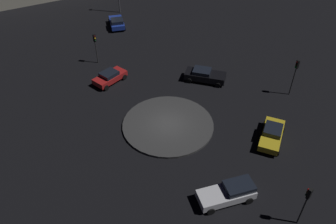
{
  "coord_description": "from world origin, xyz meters",
  "views": [
    {
      "loc": [
        23.93,
        -4.83,
        21.84
      ],
      "look_at": [
        0.0,
        0.0,
        1.69
      ],
      "focal_mm": 35.88,
      "sensor_mm": 36.0,
      "label": 1
    }
  ],
  "objects_px": {
    "car_red": "(110,77)",
    "traffic_light_northeast": "(306,199)",
    "car_blue": "(117,22)",
    "traffic_light_north": "(295,71)",
    "car_yellow": "(272,134)",
    "car_white": "(229,193)",
    "traffic_light_southwest": "(95,43)",
    "car_black": "(205,75)"
  },
  "relations": [
    {
      "from": "car_red",
      "to": "car_blue",
      "type": "distance_m",
      "value": 14.3
    },
    {
      "from": "car_yellow",
      "to": "traffic_light_southwest",
      "type": "distance_m",
      "value": 22.88
    },
    {
      "from": "car_yellow",
      "to": "traffic_light_southwest",
      "type": "height_order",
      "value": "traffic_light_southwest"
    },
    {
      "from": "car_red",
      "to": "traffic_light_north",
      "type": "relative_size",
      "value": 0.97
    },
    {
      "from": "car_black",
      "to": "car_white",
      "type": "distance_m",
      "value": 16.33
    },
    {
      "from": "car_red",
      "to": "traffic_light_northeast",
      "type": "xyz_separation_m",
      "value": [
        20.94,
        12.12,
        2.07
      ]
    },
    {
      "from": "car_white",
      "to": "traffic_light_northeast",
      "type": "bearing_deg",
      "value": 139.09
    },
    {
      "from": "car_blue",
      "to": "traffic_light_north",
      "type": "relative_size",
      "value": 0.97
    },
    {
      "from": "car_black",
      "to": "traffic_light_north",
      "type": "bearing_deg",
      "value": -0.61
    },
    {
      "from": "car_white",
      "to": "traffic_light_southwest",
      "type": "height_order",
      "value": "traffic_light_southwest"
    },
    {
      "from": "car_red",
      "to": "traffic_light_northeast",
      "type": "bearing_deg",
      "value": -98.39
    },
    {
      "from": "car_red",
      "to": "car_blue",
      "type": "bearing_deg",
      "value": 43.73
    },
    {
      "from": "car_blue",
      "to": "traffic_light_northeast",
      "type": "distance_m",
      "value": 36.6
    },
    {
      "from": "car_white",
      "to": "traffic_light_northeast",
      "type": "xyz_separation_m",
      "value": [
        2.98,
        4.24,
        2.01
      ]
    },
    {
      "from": "car_blue",
      "to": "traffic_light_southwest",
      "type": "relative_size",
      "value": 1.08
    },
    {
      "from": "car_blue",
      "to": "traffic_light_north",
      "type": "height_order",
      "value": "traffic_light_north"
    },
    {
      "from": "car_red",
      "to": "traffic_light_northeast",
      "type": "height_order",
      "value": "traffic_light_northeast"
    },
    {
      "from": "car_black",
      "to": "car_white",
      "type": "height_order",
      "value": "car_white"
    },
    {
      "from": "car_blue",
      "to": "traffic_light_north",
      "type": "xyz_separation_m",
      "value": [
        20.43,
        17.01,
        2.28
      ]
    },
    {
      "from": "car_blue",
      "to": "traffic_light_southwest",
      "type": "distance_m",
      "value": 10.34
    },
    {
      "from": "traffic_light_northeast",
      "to": "traffic_light_southwest",
      "type": "bearing_deg",
      "value": -2.43
    },
    {
      "from": "car_black",
      "to": "car_blue",
      "type": "height_order",
      "value": "car_black"
    },
    {
      "from": "traffic_light_north",
      "to": "traffic_light_southwest",
      "type": "xyz_separation_m",
      "value": [
        -10.79,
        -20.16,
        -0.27
      ]
    },
    {
      "from": "car_white",
      "to": "traffic_light_northeast",
      "type": "distance_m",
      "value": 5.55
    },
    {
      "from": "car_red",
      "to": "car_white",
      "type": "relative_size",
      "value": 0.91
    },
    {
      "from": "car_red",
      "to": "traffic_light_southwest",
      "type": "xyz_separation_m",
      "value": [
        -4.52,
        -1.21,
        2.04
      ]
    },
    {
      "from": "traffic_light_southwest",
      "to": "car_yellow",
      "type": "bearing_deg",
      "value": 16.4
    },
    {
      "from": "car_blue",
      "to": "traffic_light_northeast",
      "type": "height_order",
      "value": "traffic_light_northeast"
    },
    {
      "from": "traffic_light_southwest",
      "to": "traffic_light_northeast",
      "type": "relative_size",
      "value": 0.99
    },
    {
      "from": "car_black",
      "to": "car_white",
      "type": "relative_size",
      "value": 1.08
    },
    {
      "from": "car_blue",
      "to": "car_yellow",
      "type": "xyz_separation_m",
      "value": [
        26.68,
        11.99,
        -0.01
      ]
    },
    {
      "from": "car_white",
      "to": "car_yellow",
      "type": "bearing_deg",
      "value": -143.85
    },
    {
      "from": "car_red",
      "to": "car_black",
      "type": "distance_m",
      "value": 10.8
    },
    {
      "from": "car_blue",
      "to": "traffic_light_southwest",
      "type": "bearing_deg",
      "value": 159.24
    },
    {
      "from": "traffic_light_north",
      "to": "car_blue",
      "type": "bearing_deg",
      "value": -59.89
    },
    {
      "from": "car_white",
      "to": "car_black",
      "type": "bearing_deg",
      "value": -105.54
    },
    {
      "from": "traffic_light_southwest",
      "to": "traffic_light_northeast",
      "type": "height_order",
      "value": "traffic_light_northeast"
    },
    {
      "from": "car_blue",
      "to": "car_white",
      "type": "distance_m",
      "value": 32.67
    },
    {
      "from": "traffic_light_north",
      "to": "car_red",
      "type": "bearing_deg",
      "value": -27.96
    },
    {
      "from": "car_blue",
      "to": "traffic_light_northeast",
      "type": "xyz_separation_m",
      "value": [
        35.11,
        10.17,
        2.04
      ]
    },
    {
      "from": "car_blue",
      "to": "car_white",
      "type": "height_order",
      "value": "car_white"
    },
    {
      "from": "traffic_light_north",
      "to": "traffic_light_southwest",
      "type": "height_order",
      "value": "traffic_light_north"
    }
  ]
}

